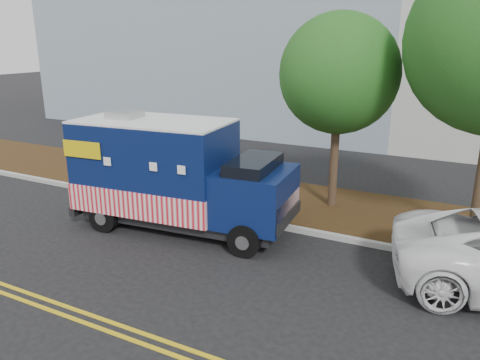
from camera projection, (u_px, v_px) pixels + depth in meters
The scene contains 8 objects.
ground at pixel (228, 240), 12.80m from camera, with size 120.00×120.00×0.00m, color black.
curb at pixel (251, 220), 13.97m from camera, with size 120.00×0.18×0.15m, color #9E9E99.
mulch_strip at pixel (278, 200), 15.75m from camera, with size 120.00×4.00×0.15m, color black.
centerline_near at pixel (117, 324), 9.02m from camera, with size 120.00×0.10×0.01m, color gold.
centerline_far at pixel (108, 331), 8.81m from camera, with size 120.00×0.10×0.01m, color gold.
tree_b at pixel (339, 74), 13.86m from camera, with size 3.59×3.59×6.08m.
sign_post at pixel (155, 168), 15.36m from camera, with size 0.06×0.06×2.40m, color #473828.
food_truck at pixel (173, 177), 13.28m from camera, with size 6.51×2.94×3.33m.
Camera 1 is at (5.72, -10.29, 5.30)m, focal length 35.00 mm.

